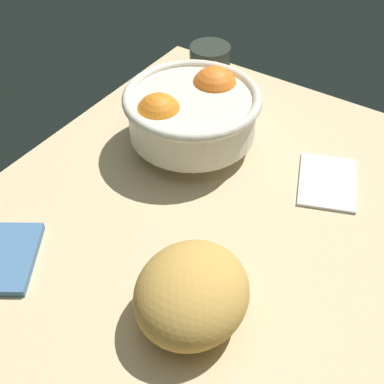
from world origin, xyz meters
TOP-DOWN VIEW (x-y plane):
  - ground_plane at (0.00, 0.00)cm, footprint 81.36×64.94cm
  - fruit_bowl at (-13.72, -10.89)cm, footprint 22.08×22.08cm
  - bread_loaf at (14.22, 7.56)cm, footprint 16.26×15.01cm
  - napkin_folded at (-17.34, 11.97)cm, footprint 14.51×12.45cm
  - napkin_spare at (20.44, -17.40)cm, footprint 13.46×11.93cm
  - mug at (-32.49, -19.17)cm, footprint 10.46×9.03cm

SIDE VIEW (x-z plane):
  - ground_plane at x=0.00cm, z-range -3.00..0.00cm
  - napkin_folded at x=-17.34cm, z-range 0.00..0.98cm
  - napkin_spare at x=20.44cm, z-range 0.00..1.13cm
  - mug at x=-32.49cm, z-range 0.00..7.55cm
  - bread_loaf at x=14.22cm, z-range 0.00..9.25cm
  - fruit_bowl at x=-13.72cm, z-range 0.92..12.76cm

